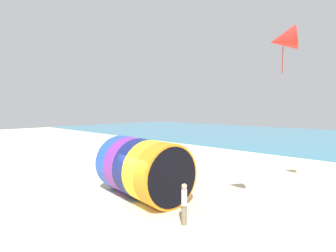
{
  "coord_description": "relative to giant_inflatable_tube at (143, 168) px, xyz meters",
  "views": [
    {
      "loc": [
        10.04,
        -7.7,
        4.86
      ],
      "look_at": [
        -0.83,
        3.47,
        3.82
      ],
      "focal_mm": 28.0,
      "sensor_mm": 36.0,
      "label": 1
    }
  ],
  "objects": [
    {
      "name": "ground_plane",
      "position": [
        0.8,
        -1.47,
        -1.6
      ],
      "size": [
        120.0,
        120.0,
        0.0
      ],
      "primitive_type": "plane",
      "color": "beige"
    },
    {
      "name": "sea",
      "position": [
        0.8,
        38.11,
        -1.55
      ],
      "size": [
        120.0,
        40.0,
        0.1
      ],
      "primitive_type": "cube",
      "color": "teal",
      "rests_on": "ground"
    },
    {
      "name": "giant_inflatable_tube",
      "position": [
        0.0,
        0.0,
        0.0
      ],
      "size": [
        5.46,
        3.74,
        3.2
      ],
      "color": "blue",
      "rests_on": "ground"
    },
    {
      "name": "kite_handler",
      "position": [
        3.88,
        -1.05,
        -0.7
      ],
      "size": [
        0.4,
        0.42,
        1.75
      ],
      "color": "#726651",
      "rests_on": "ground"
    },
    {
      "name": "kite_red_delta",
      "position": [
        6.75,
        1.58,
        5.98
      ],
      "size": [
        1.36,
        1.3,
        1.85
      ],
      "color": "red"
    }
  ]
}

